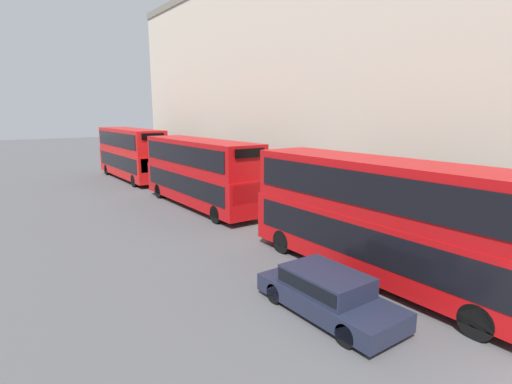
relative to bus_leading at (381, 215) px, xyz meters
name	(u,v)px	position (x,y,z in m)	size (l,w,h in m)	color
bus_leading	(381,215)	(0.00, 0.00, 0.00)	(2.59, 11.34, 4.31)	#B20C0F
bus_second_in_queue	(200,170)	(0.00, 13.74, -0.02)	(2.59, 11.23, 4.26)	#B20C0F
bus_third_in_queue	(131,152)	(0.00, 26.86, 0.10)	(2.59, 11.03, 4.50)	red
car_dark_sedan	(327,292)	(-3.40, -0.79, -1.67)	(1.87, 4.62, 1.31)	#1E2338
pedestrian	(167,173)	(2.12, 24.00, -1.66)	(0.36, 0.36, 1.57)	#26262D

